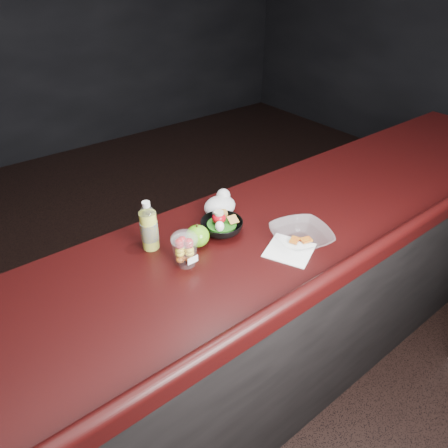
{
  "coord_description": "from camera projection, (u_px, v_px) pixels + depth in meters",
  "views": [
    {
      "loc": [
        -0.81,
        -0.63,
        1.92
      ],
      "look_at": [
        -0.06,
        0.34,
        1.1
      ],
      "focal_mm": 32.0,
      "sensor_mm": 36.0,
      "label": 1
    }
  ],
  "objects": [
    {
      "name": "paper_napkin",
      "position": [
        289.0,
        250.0,
        1.47
      ],
      "size": [
        0.21,
        0.21,
        0.0
      ],
      "primitive_type": "cube",
      "rotation": [
        0.0,
        0.0,
        0.45
      ],
      "color": "white",
      "rests_on": "counter"
    },
    {
      "name": "room_shell",
      "position": [
        340.0,
        5.0,
        0.87
      ],
      "size": [
        8.0,
        8.0,
        8.0
      ],
      "color": "black",
      "rests_on": "ground"
    },
    {
      "name": "lemonade_bottle",
      "position": [
        149.0,
        229.0,
        1.44
      ],
      "size": [
        0.06,
        0.06,
        0.2
      ],
      "color": "#DDE83C",
      "rests_on": "counter"
    },
    {
      "name": "green_apple",
      "position": [
        198.0,
        236.0,
        1.47
      ],
      "size": [
        0.09,
        0.09,
        0.09
      ],
      "color": "#278B10",
      "rests_on": "counter"
    },
    {
      "name": "takeout_bowl",
      "position": [
        301.0,
        236.0,
        1.5
      ],
      "size": [
        0.28,
        0.28,
        0.05
      ],
      "rotation": [
        0.0,
        0.0,
        -0.32
      ],
      "color": "silver",
      "rests_on": "counter"
    },
    {
      "name": "snack_bowl",
      "position": [
        221.0,
        226.0,
        1.55
      ],
      "size": [
        0.17,
        0.17,
        0.09
      ],
      "rotation": [
        0.0,
        0.0,
        0.03
      ],
      "color": "black",
      "rests_on": "counter"
    },
    {
      "name": "counter",
      "position": [
        240.0,
        331.0,
        1.81
      ],
      "size": [
        4.06,
        0.71,
        1.02
      ],
      "color": "black",
      "rests_on": "ground"
    },
    {
      "name": "plastic_bag",
      "position": [
        220.0,
        205.0,
        1.65
      ],
      "size": [
        0.14,
        0.11,
        0.1
      ],
      "color": "silver",
      "rests_on": "counter"
    },
    {
      "name": "fruit_cup",
      "position": [
        185.0,
        248.0,
        1.37
      ],
      "size": [
        0.09,
        0.09,
        0.13
      ],
      "color": "white",
      "rests_on": "counter"
    },
    {
      "name": "ground",
      "position": [
        277.0,
        443.0,
        1.89
      ],
      "size": [
        8.0,
        8.0,
        0.0
      ],
      "primitive_type": "plane",
      "color": "black",
      "rests_on": "ground"
    }
  ]
}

